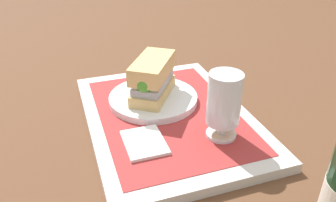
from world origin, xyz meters
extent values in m
plane|color=brown|center=(0.00, 0.00, 0.00)|extent=(3.00, 3.00, 0.00)
cube|color=silver|center=(0.00, 0.00, 0.01)|extent=(0.44, 0.32, 0.02)
cube|color=#9E2D2D|center=(0.00, 0.00, 0.02)|extent=(0.38, 0.27, 0.00)
cylinder|color=white|center=(-0.06, -0.01, 0.03)|extent=(0.19, 0.19, 0.01)
cube|color=tan|center=(-0.06, -0.01, 0.05)|extent=(0.14, 0.13, 0.02)
cube|color=#9EA3A8|center=(-0.06, -0.01, 0.07)|extent=(0.13, 0.11, 0.02)
cube|color=silver|center=(-0.06, -0.01, 0.08)|extent=(0.12, 0.10, 0.01)
sphere|color=#47932D|center=(-0.02, -0.04, 0.09)|extent=(0.04, 0.04, 0.04)
cube|color=tan|center=(-0.06, -0.01, 0.10)|extent=(0.14, 0.13, 0.04)
cylinder|color=silver|center=(0.10, 0.07, 0.02)|extent=(0.06, 0.06, 0.01)
cylinder|color=silver|center=(0.10, 0.07, 0.04)|extent=(0.01, 0.01, 0.02)
cylinder|color=silver|center=(0.10, 0.07, 0.10)|extent=(0.06, 0.06, 0.09)
cylinder|color=gold|center=(0.10, 0.07, 0.07)|extent=(0.06, 0.06, 0.03)
cylinder|color=white|center=(0.10, 0.07, 0.09)|extent=(0.05, 0.05, 0.01)
cube|color=white|center=(0.08, -0.07, 0.02)|extent=(0.09, 0.07, 0.01)
camera|label=1|loc=(0.56, -0.19, 0.39)|focal=36.67mm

